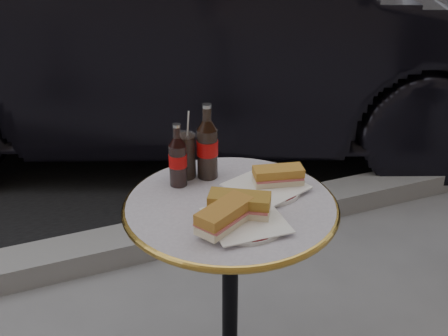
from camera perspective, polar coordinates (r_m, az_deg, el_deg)
name	(u,v)px	position (r m, az deg, el deg)	size (l,w,h in m)	color
asphalt_road	(51,46)	(6.49, -17.19, 11.79)	(40.00, 8.00, 0.00)	black
curb	(156,239)	(2.70, -6.92, -7.13)	(40.00, 0.20, 0.12)	gray
bistro_table	(230,303)	(1.82, 0.61, -13.53)	(0.62, 0.62, 0.73)	#BAB2C4
plate_left	(246,223)	(1.51, 2.22, -5.57)	(0.21, 0.21, 0.01)	silver
plate_right	(266,188)	(1.68, 4.29, -2.06)	(0.21, 0.21, 0.01)	white
sandwich_left_a	(225,217)	(1.47, 0.07, -4.99)	(0.17, 0.08, 0.06)	#AB702B
sandwich_left_b	(239,205)	(1.52, 1.57, -3.81)	(0.17, 0.08, 0.06)	olive
sandwich_right	(278,177)	(1.68, 5.52, -0.88)	(0.15, 0.07, 0.05)	#B67C2E
cola_bottle_left	(178,155)	(1.67, -4.74, 1.33)	(0.06, 0.06, 0.20)	black
cola_bottle_right	(207,141)	(1.70, -1.72, 2.73)	(0.07, 0.07, 0.24)	black
cola_glass	(185,156)	(1.73, -4.00, 1.26)	(0.07, 0.07, 0.14)	black
parked_car	(192,32)	(3.60, -3.26, 13.66)	(4.46, 1.55, 1.47)	black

